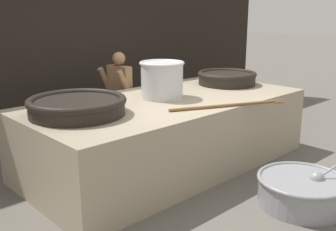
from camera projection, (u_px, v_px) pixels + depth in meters
name	position (u px, v px, depth m)	size (l,w,h in m)	color
ground_plane	(168.00, 163.00, 5.65)	(60.00, 60.00, 0.00)	#666059
back_wall	(74.00, 23.00, 6.83)	(9.90, 0.24, 3.84)	black
hearth_platform	(168.00, 132.00, 5.52)	(3.97, 1.92, 0.95)	tan
giant_wok_near	(77.00, 105.00, 4.54)	(1.15, 1.15, 0.21)	black
giant_wok_far	(227.00, 78.00, 6.42)	(0.96, 0.96, 0.21)	black
stock_pot	(162.00, 79.00, 5.39)	(0.62, 0.62, 0.51)	silver
stirring_paddle	(233.00, 105.00, 4.96)	(1.47, 0.71, 0.04)	brown
cook	(120.00, 95.00, 6.35)	(0.37, 0.57, 1.50)	#8C6647
prep_bowl_vegetables	(302.00, 190.00, 4.39)	(1.13, 0.99, 0.76)	gray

